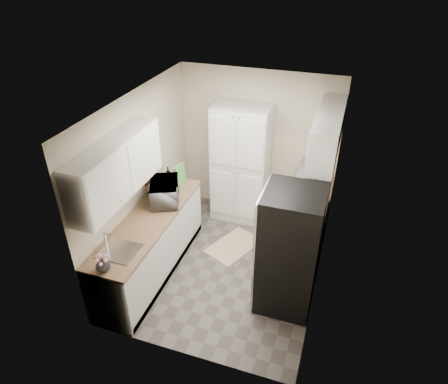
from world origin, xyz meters
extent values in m
plane|color=#56514C|center=(0.00, 0.00, 0.00)|extent=(3.20, 3.20, 0.00)
cube|color=beige|center=(0.00, 1.60, 1.25)|extent=(2.60, 0.04, 2.50)
cube|color=beige|center=(0.00, -1.60, 1.25)|extent=(2.60, 0.04, 2.50)
cube|color=beige|center=(-1.30, 0.00, 1.25)|extent=(0.04, 3.20, 2.50)
cube|color=beige|center=(1.30, 0.00, 1.25)|extent=(0.04, 3.20, 2.50)
cube|color=white|center=(0.00, 0.00, 2.50)|extent=(2.60, 3.20, 0.04)
cube|color=silver|center=(-1.13, -0.75, 1.83)|extent=(0.33, 1.60, 0.70)
cube|color=silver|center=(1.13, 0.82, 1.89)|extent=(0.33, 1.55, 0.58)
cube|color=#99999E|center=(1.07, 0.39, 1.52)|extent=(0.45, 0.76, 0.13)
cube|color=#B7B7BC|center=(-0.99, -1.15, 0.93)|extent=(0.45, 0.40, 0.02)
cube|color=brown|center=(-1.29, 0.20, 1.18)|extent=(0.02, 0.22, 0.22)
cube|color=silver|center=(-0.20, 1.32, 1.00)|extent=(0.90, 0.55, 2.00)
cube|color=silver|center=(-0.99, -0.43, 0.44)|extent=(0.60, 2.30, 0.88)
cube|color=#846647|center=(-0.99, -0.43, 0.90)|extent=(0.63, 2.33, 0.04)
cube|color=silver|center=(0.99, 1.19, 0.44)|extent=(0.60, 0.80, 0.88)
cube|color=#846647|center=(0.99, 1.19, 0.90)|extent=(0.63, 0.83, 0.04)
cube|color=#B7B7BC|center=(0.97, 0.39, 0.45)|extent=(0.64, 0.76, 0.90)
cube|color=black|center=(0.97, 0.39, 0.92)|extent=(0.66, 0.78, 0.03)
cube|color=black|center=(1.26, 0.39, 1.02)|extent=(0.06, 0.76, 0.22)
cube|color=#EEAC9A|center=(0.60, 0.25, 0.55)|extent=(0.01, 0.16, 0.42)
cube|color=beige|center=(0.60, 0.49, 0.55)|extent=(0.01, 0.16, 0.42)
cube|color=#B7B7BC|center=(0.94, -0.41, 0.85)|extent=(0.70, 0.72, 1.70)
imported|color=silver|center=(-0.95, 0.03, 1.08)|extent=(0.59, 0.68, 0.32)
cylinder|color=black|center=(-1.12, 0.52, 1.05)|extent=(0.07, 0.07, 0.26)
imported|color=white|center=(-0.99, -1.49, 1.01)|extent=(0.17, 0.17, 0.17)
cube|color=#47993A|center=(-0.95, 0.59, 1.08)|extent=(0.05, 0.25, 0.31)
cube|color=#ACADB1|center=(0.96, 1.13, 1.04)|extent=(0.34, 0.42, 0.24)
cube|color=tan|center=(-0.03, 0.45, 0.01)|extent=(0.84, 1.00, 0.01)
camera|label=1|loc=(1.38, -4.26, 4.08)|focal=32.00mm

